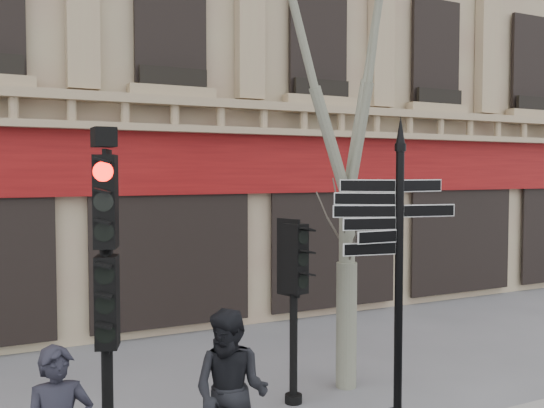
{
  "coord_description": "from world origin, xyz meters",
  "views": [
    {
      "loc": [
        -3.79,
        -7.2,
        3.41
      ],
      "look_at": [
        0.15,
        0.6,
        2.95
      ],
      "focal_mm": 40.0,
      "sensor_mm": 36.0,
      "label": 1
    }
  ],
  "objects": [
    {
      "name": "pedestrian_b",
      "position": [
        -1.19,
        -1.03,
        0.94
      ],
      "size": [
        1.15,
        1.15,
        1.88
      ],
      "primitive_type": "imported",
      "rotation": [
        0.0,
        0.0,
        -0.78
      ],
      "color": "black",
      "rests_on": "ground"
    },
    {
      "name": "fingerpost",
      "position": [
        1.38,
        -0.76,
        2.8
      ],
      "size": [
        2.24,
        2.24,
        4.16
      ],
      "rotation": [
        0.0,
        0.0,
        -0.35
      ],
      "color": "black",
      "rests_on": "ground"
    },
    {
      "name": "traffic_signal_secondary",
      "position": [
        0.46,
        0.5,
        1.86
      ],
      "size": [
        0.52,
        0.43,
        2.67
      ],
      "rotation": [
        0.0,
        0.0,
        0.27
      ],
      "color": "black",
      "rests_on": "ground"
    },
    {
      "name": "plane_tree",
      "position": [
        1.53,
        0.72,
        5.41
      ],
      "size": [
        2.9,
        2.9,
        7.7
      ],
      "color": "gray",
      "rests_on": "ground"
    },
    {
      "name": "traffic_signal_main",
      "position": [
        -2.51,
        -0.79,
        2.45
      ],
      "size": [
        0.51,
        0.43,
        3.88
      ],
      "rotation": [
        0.0,
        0.0,
        -0.35
      ],
      "color": "black",
      "rests_on": "ground"
    }
  ]
}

